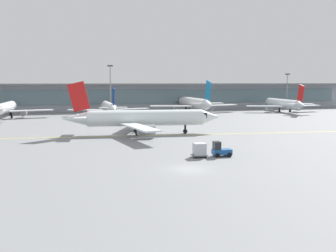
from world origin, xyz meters
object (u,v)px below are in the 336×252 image
gate_airplane_1 (5,108)px  gate_airplane_4 (283,104)px  gate_airplane_2 (109,107)px  taxiing_regional_jet (144,118)px  cargo_dolly_lead (199,150)px  apron_light_mast_1 (110,87)px  apron_light_mast_2 (287,89)px  gate_airplane_3 (194,103)px  baggage_tug (220,150)px

gate_airplane_1 → gate_airplane_4: (87.68, -0.42, -0.01)m
gate_airplane_2 → taxiing_regional_jet: (2.47, -42.80, 0.48)m
cargo_dolly_lead → apron_light_mast_1: apron_light_mast_1 is taller
gate_airplane_1 → apron_light_mast_2: size_ratio=2.16×
gate_airplane_3 → taxiing_regional_jet: bearing=150.5°
gate_airplane_2 → apron_light_mast_1: 13.32m
gate_airplane_1 → baggage_tug: 76.74m
cargo_dolly_lead → gate_airplane_3: bearing=75.6°
taxiing_regional_jet → apron_light_mast_1: size_ratio=2.00×
baggage_tug → apron_light_mast_1: size_ratio=0.17×
gate_airplane_4 → taxiing_regional_jet: taxiing_regional_jet is taller
gate_airplane_1 → cargo_dolly_lead: 75.16m
gate_airplane_3 → apron_light_mast_1: apron_light_mast_1 is taller
cargo_dolly_lead → apron_light_mast_1: bearing=96.1°
apron_light_mast_1 → gate_airplane_3: bearing=-16.7°
gate_airplane_3 → gate_airplane_2: bearing=97.2°
gate_airplane_1 → cargo_dolly_lead: (34.63, -66.68, -1.79)m
gate_airplane_1 → cargo_dolly_lead: bearing=-150.2°
gate_airplane_3 → apron_light_mast_1: bearing=72.8°
gate_airplane_3 → taxiing_regional_jet: (-25.88, -46.62, -0.11)m
gate_airplane_4 → cargo_dolly_lead: bearing=145.5°
cargo_dolly_lead → apron_light_mast_2: (62.84, 79.88, 6.25)m
gate_airplane_3 → apron_light_mast_2: apron_light_mast_2 is taller
gate_airplane_2 → gate_airplane_3: bearing=-83.4°
gate_airplane_1 → taxiing_regional_jet: size_ratio=0.91×
gate_airplane_3 → apron_light_mast_2: (39.94, 8.86, 4.09)m
gate_airplane_4 → baggage_tug: gate_airplane_4 is taller
gate_airplane_4 → apron_light_mast_1: bearing=81.5°
gate_airplane_2 → apron_light_mast_1: (1.82, 11.81, 5.89)m
gate_airplane_1 → apron_light_mast_2: (97.47, 13.20, 4.46)m
gate_airplane_1 → cargo_dolly_lead: gate_airplane_1 is taller
taxiing_regional_jet → baggage_tug: size_ratio=11.68×
gate_airplane_2 → cargo_dolly_lead: (5.45, -67.20, -1.57)m
gate_airplane_2 → apron_light_mast_2: (68.29, 12.68, 4.68)m
taxiing_regional_jet → cargo_dolly_lead: bearing=-77.2°
gate_airplane_1 → apron_light_mast_1: apron_light_mast_1 is taller
apron_light_mast_2 → gate_airplane_4: bearing=-125.7°
taxiing_regional_jet → apron_light_mast_1: apron_light_mast_1 is taller
apron_light_mast_1 → gate_airplane_4: bearing=-12.7°
cargo_dolly_lead → apron_light_mast_2: size_ratio=0.17×
gate_airplane_3 → apron_light_mast_2: 41.11m
gate_airplane_2 → apron_light_mast_2: bearing=-80.6°
cargo_dolly_lead → apron_light_mast_1: (-3.63, 79.01, 7.47)m
gate_airplane_2 → gate_airplane_4: size_ratio=0.93×
gate_airplane_1 → taxiing_regional_jet: 52.82m
gate_airplane_1 → apron_light_mast_2: 98.46m
cargo_dolly_lead → gate_airplane_1: bearing=120.9°
gate_airplane_1 → apron_light_mast_2: apron_light_mast_2 is taller
apron_light_mast_1 → gate_airplane_1: bearing=-158.3°
gate_airplane_3 → gate_airplane_4: bearing=-99.4°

